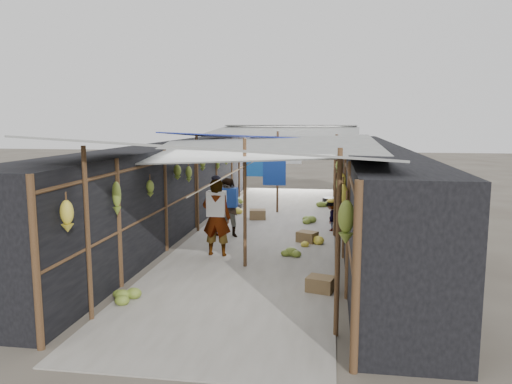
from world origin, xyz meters
The scene contains 14 objects.
ground centered at (0.00, 0.00, 0.00)m, with size 80.00×80.00×0.00m, color #6B6356.
aisle_slab centered at (0.00, 6.50, 0.01)m, with size 3.60×16.00×0.02m, color #9E998E.
stall_left centered at (-2.70, 6.50, 1.15)m, with size 1.40×15.00×2.30m, color black.
stall_right centered at (2.70, 6.50, 1.15)m, with size 1.40×15.00×2.30m, color black.
crate_near centered at (1.14, 5.23, 0.14)m, with size 0.45×0.36×0.27m, color olive.
crate_mid centered at (1.55, 1.74, 0.14)m, with size 0.45×0.36×0.27m, color olive.
crate_back centered at (-0.46, 7.81, 0.15)m, with size 0.48×0.39×0.30m, color olive.
black_basin centered at (1.70, 11.24, 0.09)m, with size 0.62×0.62×0.19m, color black.
vendor_elderly centered at (-0.75, 3.73, 0.86)m, with size 0.62×0.41×1.71m, color white.
shopper_blue centered at (-0.83, 5.49, 0.75)m, with size 0.73×0.57×1.51m, color navy.
vendor_seated centered at (1.70, 6.56, 0.41)m, with size 0.53×0.30×0.82m, color #49453F.
market_canopy centered at (0.03, 6.86, 2.41)m, with size 5.62×15.20×2.77m.
hanging_bananas centered at (0.08, 5.93, 1.69)m, with size 3.95×14.21×0.78m.
floor_bananas centered at (0.50, 6.80, 0.15)m, with size 3.71×10.28×0.35m.
Camera 1 is at (1.69, -6.64, 2.97)m, focal length 35.00 mm.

